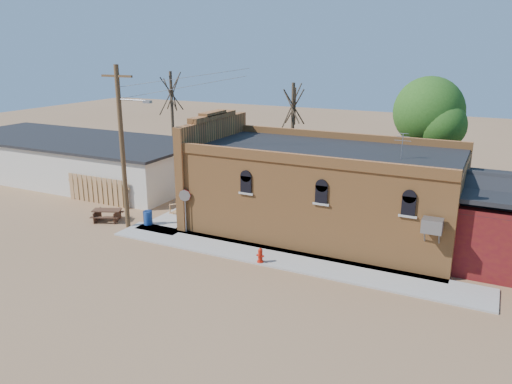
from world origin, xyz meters
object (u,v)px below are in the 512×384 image
at_px(fire_hydrant, 260,255).
at_px(stop_sign, 185,200).
at_px(brick_bar, 318,190).
at_px(trash_barrel, 148,218).
at_px(utility_pole, 123,144).
at_px(picnic_table, 107,213).

bearing_deg(fire_hydrant, stop_sign, 142.90).
height_order(brick_bar, trash_barrel, brick_bar).
distance_m(brick_bar, stop_sign, 7.30).
bearing_deg(trash_barrel, utility_pole, -141.37).
bearing_deg(brick_bar, fire_hydrant, -99.15).
xyz_separation_m(fire_hydrant, picnic_table, (-10.74, 1.49, 0.01)).
xyz_separation_m(fire_hydrant, trash_barrel, (-8.06, 1.88, 0.04)).
bearing_deg(stop_sign, brick_bar, 36.21).
bearing_deg(trash_barrel, picnic_table, -171.75).
relative_size(utility_pole, fire_hydrant, 12.71).
bearing_deg(stop_sign, trash_barrel, -175.86).
distance_m(stop_sign, picnic_table, 5.56).
height_order(fire_hydrant, trash_barrel, trash_barrel).
distance_m(stop_sign, trash_barrel, 3.04).
relative_size(brick_bar, utility_pole, 1.82).
bearing_deg(utility_pole, brick_bar, 23.69).
bearing_deg(picnic_table, stop_sign, -20.23).
relative_size(trash_barrel, picnic_table, 0.40).
distance_m(utility_pole, stop_sign, 4.55).
distance_m(brick_bar, utility_pole, 10.96).
xyz_separation_m(brick_bar, stop_sign, (-6.28, -3.69, -0.40)).
distance_m(brick_bar, picnic_table, 12.44).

